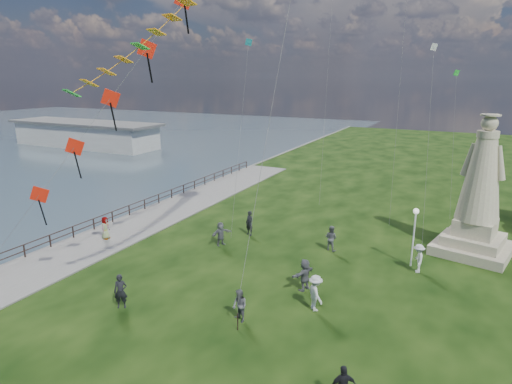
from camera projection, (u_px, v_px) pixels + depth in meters
The scene contains 15 objects.
waterfront at pixel (95, 238), 32.54m from camera, with size 200.00×200.00×1.51m.
pier_pavilion at pixel (85, 134), 76.34m from camera, with size 30.00×8.00×4.40m.
statue at pixel (478, 203), 28.69m from camera, with size 5.58×5.58×9.49m.
lamppost at pixel (415, 225), 26.83m from camera, with size 0.36×0.36×3.88m.
person_0 at pixel (121, 291), 22.38m from camera, with size 0.68×0.45×1.86m, color black.
person_1 at pixel (240, 306), 21.14m from camera, with size 0.82×0.50×1.68m, color #595960.
person_2 at pixel (315, 293), 22.13m from camera, with size 1.26×0.65×1.95m, color silver.
person_5 at pixel (221, 234), 30.71m from camera, with size 1.62×0.70×1.75m, color #595960.
person_6 at pixel (249, 223), 32.67m from camera, with size 0.70×0.46×1.91m, color black.
person_7 at pixel (331, 238), 29.81m from camera, with size 0.88×0.54×1.80m, color #595960.
person_8 at pixel (418, 258), 26.45m from camera, with size 1.19×0.61×1.83m, color silver.
person_10 at pixel (105, 229), 31.70m from camera, with size 0.83×0.51×1.70m, color #595960.
person_11 at pixel (305, 275), 24.24m from camera, with size 1.73×0.75×1.87m, color #595960.
red_kite_train at pixel (125, 82), 22.13m from camera, with size 11.01×9.35×18.61m.
small_kites at pixel (403, 29), 33.47m from camera, with size 22.67×17.43×30.68m.
Camera 1 is at (9.35, -12.85, 11.83)m, focal length 30.00 mm.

